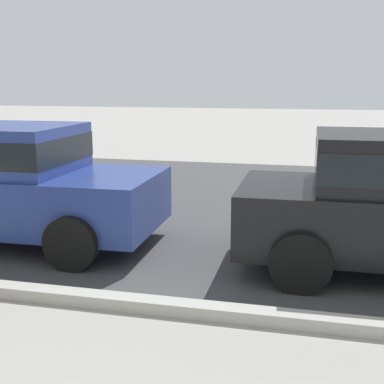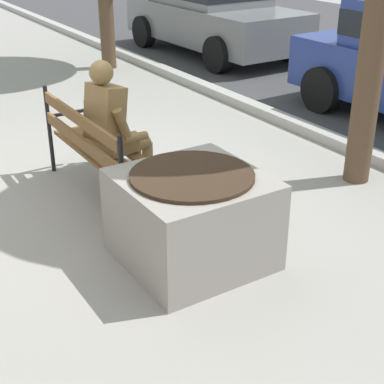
# 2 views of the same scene
# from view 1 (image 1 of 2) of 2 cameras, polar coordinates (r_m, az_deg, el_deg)

# --- Properties ---
(street_surface) EXTENTS (60.00, 9.00, 0.01)m
(street_surface) POSITION_cam_1_polar(r_m,az_deg,el_deg) (10.20, -12.10, -0.25)
(street_surface) COLOR #424244
(street_surface) RESTS_ON ground
(parked_car_blue) EXTENTS (4.13, 1.98, 1.56)m
(parked_car_blue) POSITION_cam_1_polar(r_m,az_deg,el_deg) (7.39, -20.05, 1.29)
(parked_car_blue) COLOR navy
(parked_car_blue) RESTS_ON ground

